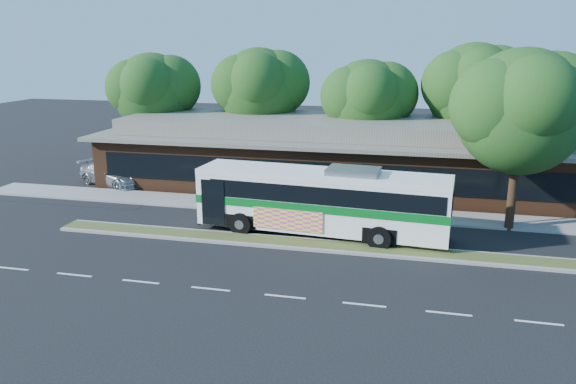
% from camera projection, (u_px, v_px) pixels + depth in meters
% --- Properties ---
extents(ground, '(120.00, 120.00, 0.00)m').
position_uv_depth(ground, '(310.00, 251.00, 25.99)').
color(ground, black).
rests_on(ground, ground).
extents(median_strip, '(26.00, 1.10, 0.15)m').
position_uv_depth(median_strip, '(313.00, 245.00, 26.54)').
color(median_strip, '#415122').
rests_on(median_strip, ground).
extents(sidewalk, '(44.00, 2.60, 0.12)m').
position_uv_depth(sidewalk, '(332.00, 210.00, 32.00)').
color(sidewalk, gray).
rests_on(sidewalk, ground).
extents(parking_lot, '(14.00, 12.00, 0.01)m').
position_uv_depth(parking_lot, '(86.00, 180.00, 39.36)').
color(parking_lot, black).
rests_on(parking_lot, ground).
extents(plaza_building, '(33.20, 11.20, 4.45)m').
position_uv_depth(plaza_building, '(347.00, 153.00, 37.66)').
color(plaza_building, '#502C19').
rests_on(plaza_building, ground).
extents(lamp_post, '(0.93, 0.18, 9.07)m').
position_uv_depth(lamp_post, '(520.00, 133.00, 28.26)').
color(lamp_post, slate).
rests_on(lamp_post, ground).
extents(tree_bg_a, '(6.47, 5.80, 8.63)m').
position_uv_depth(tree_bg_a, '(158.00, 90.00, 41.92)').
color(tree_bg_a, black).
rests_on(tree_bg_a, ground).
extents(tree_bg_b, '(6.69, 6.00, 9.00)m').
position_uv_depth(tree_bg_b, '(265.00, 87.00, 41.03)').
color(tree_bg_b, black).
rests_on(tree_bg_b, ground).
extents(tree_bg_c, '(6.24, 5.60, 8.26)m').
position_uv_depth(tree_bg_c, '(373.00, 99.00, 38.47)').
color(tree_bg_c, black).
rests_on(tree_bg_c, ground).
extents(tree_bg_d, '(6.91, 6.20, 9.37)m').
position_uv_depth(tree_bg_d, '(480.00, 87.00, 37.66)').
color(tree_bg_d, black).
rests_on(tree_bg_d, ground).
extents(transit_bus, '(12.66, 3.69, 3.51)m').
position_uv_depth(transit_bus, '(323.00, 197.00, 27.70)').
color(transit_bus, white).
rests_on(transit_bus, ground).
extents(sedan, '(5.69, 3.96, 1.53)m').
position_uv_depth(sedan, '(113.00, 174.00, 37.74)').
color(sedan, '#A6AAAD').
rests_on(sedan, ground).
extents(sidewalk_tree, '(6.90, 6.19, 9.15)m').
position_uv_depth(sidewalk_tree, '(531.00, 109.00, 27.34)').
color(sidewalk_tree, black).
rests_on(sidewalk_tree, ground).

